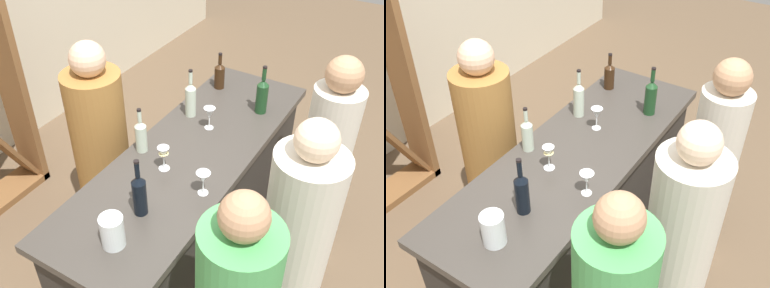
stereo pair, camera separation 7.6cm
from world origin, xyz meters
TOP-DOWN VIEW (x-y plane):
  - ground_plane at (0.00, 0.00)m, footprint 12.00×12.00m
  - bar_counter at (0.00, 0.00)m, footprint 2.12×0.69m
  - wine_bottle_leftmost_near_black at (-0.57, -0.04)m, footprint 0.07×0.07m
  - wine_bottle_second_left_clear_pale at (-0.15, 0.26)m, footprint 0.07×0.07m
  - wine_bottle_center_clear_pale at (0.33, 0.21)m, footprint 0.07×0.07m
  - wine_bottle_second_right_olive_green at (0.61, -0.18)m, footprint 0.08×0.08m
  - wine_bottle_rightmost_amber_brown at (0.76, 0.22)m, footprint 0.08×0.08m
  - wine_glass_near_left at (-0.29, -0.24)m, footprint 0.08×0.08m
  - wine_glass_near_center at (0.26, 0.03)m, footprint 0.07×0.07m
  - wine_glass_near_right at (-0.23, 0.05)m, footprint 0.07×0.07m
  - water_pitcher at (-0.81, -0.05)m, footprint 0.12×0.12m
  - person_center_guest at (0.53, -0.68)m, footprint 0.32×0.32m
  - person_right_guest at (-0.17, -0.75)m, footprint 0.39×0.39m
  - person_server_behind at (-0.03, 0.73)m, footprint 0.40×0.40m

SIDE VIEW (x-z plane):
  - ground_plane at x=0.00m, z-range 0.00..0.00m
  - bar_counter at x=0.00m, z-range 0.00..0.96m
  - person_server_behind at x=-0.03m, z-range -0.06..1.44m
  - person_right_guest at x=-0.17m, z-range -0.06..1.47m
  - person_center_guest at x=0.53m, z-range -0.04..1.48m
  - water_pitcher at x=-0.81m, z-range 0.96..1.13m
  - wine_bottle_rightmost_amber_brown at x=0.76m, z-range 0.92..1.20m
  - wine_glass_near_left at x=-0.29m, z-range 0.99..1.13m
  - wine_glass_near_right at x=-0.23m, z-range 0.99..1.14m
  - wine_glass_near_center at x=0.26m, z-range 0.99..1.14m
  - wine_bottle_second_left_clear_pale at x=-0.15m, z-range 0.92..1.21m
  - wine_bottle_center_clear_pale at x=0.33m, z-range 0.92..1.25m
  - wine_bottle_leftmost_near_black at x=-0.57m, z-range 0.91..1.25m
  - wine_bottle_second_right_olive_green at x=0.61m, z-range 0.91..1.26m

